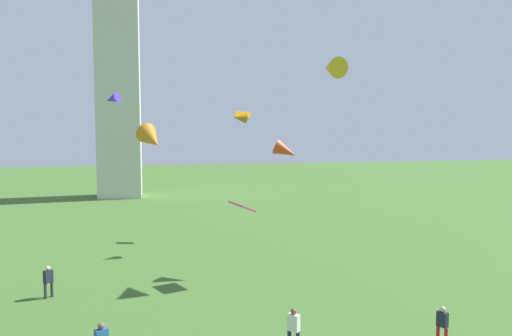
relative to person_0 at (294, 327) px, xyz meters
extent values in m
cube|color=silver|center=(0.00, 0.00, 0.19)|extent=(0.52, 0.53, 0.69)
sphere|color=brown|center=(0.00, 0.00, 0.66)|extent=(0.25, 0.25, 0.25)
sphere|color=brown|center=(-7.52, 0.14, 0.66)|extent=(0.25, 0.25, 0.25)
cylinder|color=red|center=(6.22, -0.59, -0.63)|extent=(0.15, 0.15, 0.80)
cube|color=#1E2333|center=(6.30, -0.76, 0.09)|extent=(0.41, 0.50, 0.64)
sphere|color=#D8AD84|center=(6.30, -0.76, 0.52)|extent=(0.23, 0.23, 0.23)
cylinder|color=#2D3338|center=(-11.06, 8.92, -0.61)|extent=(0.16, 0.16, 0.84)
cylinder|color=#2D3338|center=(-11.33, 8.65, -0.61)|extent=(0.16, 0.16, 0.84)
cube|color=#1E2333|center=(-11.19, 8.78, 0.15)|extent=(0.51, 0.51, 0.67)
sphere|color=beige|center=(-11.19, 8.78, 0.60)|extent=(0.25, 0.25, 0.25)
cone|color=#C17419|center=(-5.56, 2.83, 7.66)|extent=(1.50, 1.80, 1.37)
cube|color=#CE8B04|center=(1.99, 21.89, 9.39)|extent=(1.47, 1.10, 0.67)
cone|color=#442CDE|center=(-8.31, 16.60, 10.24)|extent=(1.35, 1.25, 0.94)
cone|color=gold|center=(5.44, 10.13, 11.93)|extent=(1.49, 2.09, 1.51)
cone|color=#B56713|center=(0.86, 17.27, 9.00)|extent=(1.27, 1.09, 0.79)
cube|color=#E3318E|center=(-0.42, 9.42, 3.50)|extent=(1.55, 1.87, 0.60)
cone|color=#C43F18|center=(2.82, 11.25, 6.72)|extent=(1.96, 1.67, 1.49)
camera|label=1|loc=(-5.42, -17.84, 7.99)|focal=32.91mm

